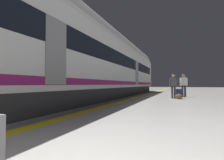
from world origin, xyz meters
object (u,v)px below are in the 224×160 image
Objects in this scene: passenger_near at (173,84)px; duffel_bag_near at (179,97)px; passenger_mid at (184,83)px; high_speed_train at (90,57)px; suitcase_mid at (179,93)px.

passenger_near is 3.63× the size of duffel_bag_near.
duffel_bag_near is at bearing -98.79° from passenger_mid.
high_speed_train is 6.80m from suitcase_mid.
passenger_near is 0.90m from duffel_bag_near.
passenger_mid is (0.31, 2.01, 0.83)m from duffel_bag_near.
passenger_near is 0.94× the size of passenger_mid.
passenger_near reaches higher than duffel_bag_near.
high_speed_train is 18.40× the size of passenger_near.
passenger_near is 1.59m from suitcase_mid.
duffel_bag_near is at bearing -89.69° from suitcase_mid.
passenger_mid is at bearing 81.21° from duffel_bag_near.
passenger_near is at bearing -110.49° from passenger_mid.
passenger_mid reaches higher than passenger_near.
passenger_near reaches higher than suitcase_mid.
passenger_mid is 0.78m from suitcase_mid.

